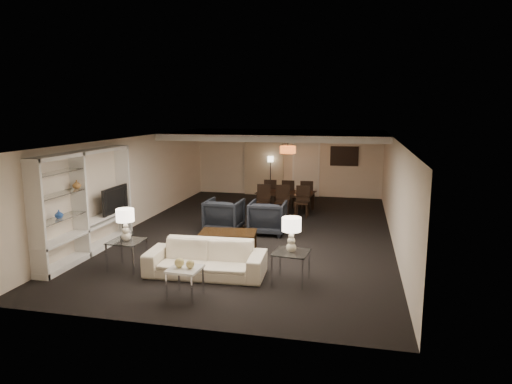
{
  "coord_description": "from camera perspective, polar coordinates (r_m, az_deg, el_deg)",
  "views": [
    {
      "loc": [
        2.58,
        -11.51,
        3.25
      ],
      "look_at": [
        0.0,
        0.0,
        1.1
      ],
      "focal_mm": 32.0,
      "sensor_mm": 36.0,
      "label": 1
    }
  ],
  "objects": [
    {
      "name": "ceiling_soffit",
      "position": [
        15.26,
        2.89,
        7.12
      ],
      "size": [
        7.0,
        4.0,
        0.2
      ],
      "primitive_type": "cube",
      "color": "silver",
      "rests_on": "ceiling"
    },
    {
      "name": "wall_left",
      "position": [
        13.17,
        -15.03,
        1.24
      ],
      "size": [
        0.02,
        11.0,
        2.5
      ],
      "primitive_type": "cube",
      "color": "beige",
      "rests_on": "ground"
    },
    {
      "name": "floor_lamp",
      "position": [
        17.2,
        1.81,
        1.97
      ],
      "size": [
        0.28,
        0.28,
        1.5
      ],
      "primitive_type": null,
      "rotation": [
        0.0,
        0.0,
        -0.35
      ],
      "color": "black",
      "rests_on": "floor"
    },
    {
      "name": "chair_nr",
      "position": [
        13.92,
        5.75,
        -1.24
      ],
      "size": [
        0.45,
        0.45,
        0.94
      ],
      "primitive_type": null,
      "rotation": [
        0.0,
        0.0,
        -0.04
      ],
      "color": "black",
      "rests_on": "floor"
    },
    {
      "name": "side_table_right",
      "position": [
        8.78,
        4.39,
        -9.33
      ],
      "size": [
        0.71,
        0.71,
        0.6
      ],
      "primitive_type": null,
      "rotation": [
        0.0,
        0.0,
        -0.1
      ],
      "color": "white",
      "rests_on": "floor"
    },
    {
      "name": "television",
      "position": [
        11.71,
        -17.67,
        -0.9
      ],
      "size": [
        1.11,
        0.15,
        0.64
      ],
      "primitive_type": "imported",
      "rotation": [
        0.0,
        0.0,
        1.57
      ],
      "color": "black",
      "rests_on": "media_unit"
    },
    {
      "name": "chair_nl",
      "position": [
        14.11,
        0.91,
        -1.03
      ],
      "size": [
        0.48,
        0.48,
        0.94
      ],
      "primitive_type": null,
      "rotation": [
        0.0,
        0.0,
        0.11
      ],
      "color": "black",
      "rests_on": "floor"
    },
    {
      "name": "coffee_table",
      "position": [
        10.64,
        -3.5,
        -6.18
      ],
      "size": [
        1.37,
        0.9,
        0.46
      ],
      "primitive_type": null,
      "rotation": [
        0.0,
        0.0,
        0.12
      ],
      "color": "black",
      "rests_on": "floor"
    },
    {
      "name": "wall_front",
      "position": [
        6.84,
        -10.19,
        -6.85
      ],
      "size": [
        7.0,
        0.02,
        2.5
      ],
      "primitive_type": "cube",
      "color": "beige",
      "rests_on": "ground"
    },
    {
      "name": "media_unit",
      "position": [
        10.88,
        -20.43,
        -1.33
      ],
      "size": [
        0.38,
        3.4,
        2.35
      ],
      "primitive_type": null,
      "color": "white",
      "rests_on": "wall_left"
    },
    {
      "name": "marble_table",
      "position": [
        8.21,
        -8.83,
        -11.12
      ],
      "size": [
        0.57,
        0.57,
        0.54
      ],
      "primitive_type": null,
      "rotation": [
        0.0,
        0.0,
        -0.08
      ],
      "color": "white",
      "rests_on": "floor"
    },
    {
      "name": "table_lamp_right",
      "position": [
        8.59,
        4.45,
        -5.36
      ],
      "size": [
        0.38,
        0.38,
        0.66
      ],
      "primitive_type": null,
      "rotation": [
        0.0,
        0.0,
        -0.05
      ],
      "color": "#F2E9CC",
      "rests_on": "side_table_right"
    },
    {
      "name": "vase_amber",
      "position": [
        10.54,
        -21.51,
        0.89
      ],
      "size": [
        0.18,
        0.18,
        0.18
      ],
      "primitive_type": "imported",
      "color": "#BF823F",
      "rests_on": "media_unit"
    },
    {
      "name": "floor",
      "position": [
        12.24,
        0.0,
        -5.07
      ],
      "size": [
        11.0,
        11.0,
        0.0
      ],
      "primitive_type": "plane",
      "color": "black",
      "rests_on": "ground"
    },
    {
      "name": "ceiling",
      "position": [
        11.82,
        0.0,
        6.69
      ],
      "size": [
        7.0,
        11.0,
        0.02
      ],
      "primitive_type": "cube",
      "color": "silver",
      "rests_on": "ground"
    },
    {
      "name": "vase_blue",
      "position": [
        10.1,
        -23.42,
        -2.55
      ],
      "size": [
        0.17,
        0.17,
        0.18
      ],
      "primitive_type": "imported",
      "color": "#2853AF",
      "rests_on": "media_unit"
    },
    {
      "name": "chair_nm",
      "position": [
        14.01,
        3.32,
        -1.13
      ],
      "size": [
        0.48,
        0.48,
        0.94
      ],
      "primitive_type": null,
      "rotation": [
        0.0,
        0.0,
        0.11
      ],
      "color": "black",
      "rests_on": "floor"
    },
    {
      "name": "armchair_left",
      "position": [
        12.33,
        -4.01,
        -2.9
      ],
      "size": [
        0.97,
        0.99,
        0.87
      ],
      "primitive_type": "imported",
      "rotation": [
        0.0,
        0.0,
        3.1
      ],
      "color": "black",
      "rests_on": "floor"
    },
    {
      "name": "chair_fl",
      "position": [
        15.36,
        1.9,
        -0.1
      ],
      "size": [
        0.45,
        0.45,
        0.94
      ],
      "primitive_type": null,
      "rotation": [
        0.0,
        0.0,
        3.18
      ],
      "color": "black",
      "rests_on": "floor"
    },
    {
      "name": "gold_gourd_a",
      "position": [
        8.12,
        -9.56,
        -8.71
      ],
      "size": [
        0.17,
        0.17,
        0.17
      ],
      "primitive_type": "sphere",
      "color": "#DCC974",
      "rests_on": "marble_table"
    },
    {
      "name": "chair_fm",
      "position": [
        15.27,
        4.11,
        -0.19
      ],
      "size": [
        0.44,
        0.44,
        0.94
      ],
      "primitive_type": null,
      "rotation": [
        0.0,
        0.0,
        3.16
      ],
      "color": "black",
      "rests_on": "floor"
    },
    {
      "name": "dining_table",
      "position": [
        14.67,
        3.72,
        -1.23
      ],
      "size": [
        1.89,
        1.18,
        0.63
      ],
      "primitive_type": "imported",
      "rotation": [
        0.0,
        0.0,
        -0.1
      ],
      "color": "black",
      "rests_on": "floor"
    },
    {
      "name": "door",
      "position": [
        17.23,
        6.27,
        2.93
      ],
      "size": [
        0.9,
        0.05,
        2.1
      ],
      "primitive_type": "cube",
      "color": "silver",
      "rests_on": "wall_back"
    },
    {
      "name": "sofa",
      "position": [
        9.15,
        -6.31,
        -8.27
      ],
      "size": [
        2.38,
        1.02,
        0.68
      ],
      "primitive_type": "imported",
      "rotation": [
        0.0,
        0.0,
        0.05
      ],
      "color": "beige",
      "rests_on": "floor"
    },
    {
      "name": "gold_gourd_b",
      "position": [
        8.05,
        -8.22,
        -8.92
      ],
      "size": [
        0.15,
        0.15,
        0.15
      ],
      "primitive_type": "sphere",
      "color": "tan",
      "rests_on": "marble_table"
    },
    {
      "name": "pendant_light",
      "position": [
        15.24,
        3.99,
        5.3
      ],
      "size": [
        0.52,
        0.52,
        0.24
      ],
      "primitive_type": "cylinder",
      "color": "#D8591E",
      "rests_on": "ceiling_soffit"
    },
    {
      "name": "curtains",
      "position": [
        17.41,
        1.01,
        3.57
      ],
      "size": [
        1.5,
        0.12,
        2.4
      ],
      "primitive_type": "cube",
      "color": "beige",
      "rests_on": "wall_back"
    },
    {
      "name": "armchair_right",
      "position": [
        12.04,
        1.48,
        -3.19
      ],
      "size": [
        0.95,
        0.98,
        0.87
      ],
      "primitive_type": "imported",
      "rotation": [
        0.0,
        0.0,
        3.16
      ],
      "color": "black",
      "rests_on": "floor"
    },
    {
      "name": "painting",
      "position": [
        17.06,
        10.98,
        4.43
      ],
      "size": [
        0.95,
        0.04,
        0.65
      ],
      "primitive_type": "cube",
      "color": "#142D38",
      "rests_on": "wall_back"
    },
    {
      "name": "table_lamp_left",
      "position": [
        9.66,
        -16.0,
        -3.97
      ],
      "size": [
        0.38,
        0.38,
        0.66
      ],
      "primitive_type": null,
      "rotation": [
        0.0,
        0.0,
        -0.06
      ],
      "color": "beige",
      "rests_on": "side_table_left"
    },
    {
      "name": "chair_fr",
      "position": [
        15.19,
        6.35,
        -0.28
      ],
      "size": [
        0.48,
        0.48,
        0.94
      ],
      "primitive_type": null,
      "rotation": [
        0.0,
        0.0,
        3.24
      ],
      "color": "black",
      "rests_on": "floor"
    },
    {
      "name": "side_table_left",
      "position": [
        9.83,
        -15.81,
        -7.55
      ],
      "size": [
        0.66,
        0.66,
        0.6
      ],
      "primitive_type": null,
      "rotation": [
        0.0,
        0.0,
        -0.02
      ],
      "color": "white",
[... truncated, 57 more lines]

